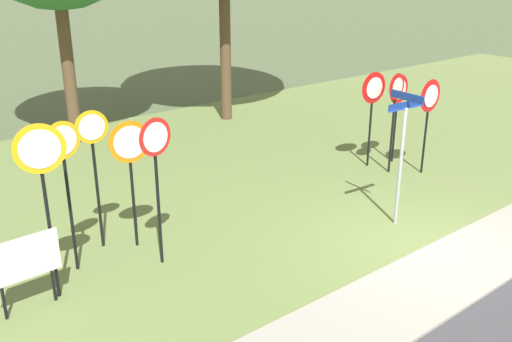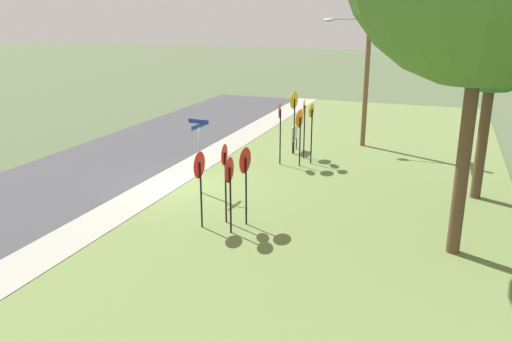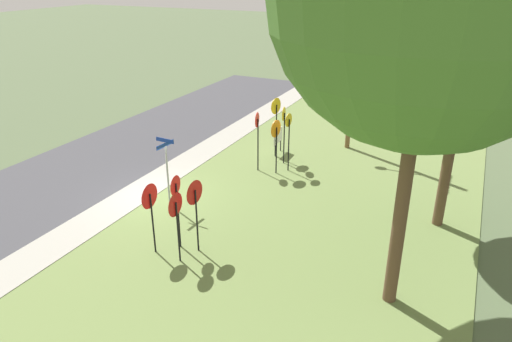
# 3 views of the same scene
# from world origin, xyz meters

# --- Properties ---
(ground_plane) EXTENTS (160.00, 160.00, 0.00)m
(ground_plane) POSITION_xyz_m (0.00, 0.00, 0.00)
(ground_plane) COLOR #4C5B3D
(road_asphalt) EXTENTS (44.00, 6.40, 0.01)m
(road_asphalt) POSITION_xyz_m (0.00, -4.80, 0.01)
(road_asphalt) COLOR #3D3D42
(road_asphalt) RESTS_ON ground_plane
(sidewalk_strip) EXTENTS (44.00, 1.60, 0.06)m
(sidewalk_strip) POSITION_xyz_m (0.00, -0.80, 0.03)
(sidewalk_strip) COLOR #99968C
(sidewalk_strip) RESTS_ON ground_plane
(grass_median) EXTENTS (44.00, 12.00, 0.04)m
(grass_median) POSITION_xyz_m (0.00, 6.00, 0.02)
(grass_median) COLOR olive
(grass_median) RESTS_ON ground_plane
(stop_sign_near_left) EXTENTS (0.60, 0.11, 2.67)m
(stop_sign_near_left) POSITION_xyz_m (-4.73, 3.87, 1.93)
(stop_sign_near_left) COLOR black
(stop_sign_near_left) RESTS_ON grass_median
(stop_sign_near_right) EXTENTS (0.65, 0.15, 2.71)m
(stop_sign_near_right) POSITION_xyz_m (-4.16, 2.63, 1.99)
(stop_sign_near_right) COLOR black
(stop_sign_near_right) RESTS_ON grass_median
(stop_sign_far_left) EXTENTS (0.76, 0.17, 2.92)m
(stop_sign_far_left) POSITION_xyz_m (-6.03, 2.71, 2.19)
(stop_sign_far_left) COLOR black
(stop_sign_far_left) RESTS_ON grass_median
(stop_sign_far_center) EXTENTS (0.77, 0.14, 2.47)m
(stop_sign_far_center) POSITION_xyz_m (-4.21, 3.50, 1.85)
(stop_sign_far_center) COLOR black
(stop_sign_far_center) RESTS_ON grass_median
(stop_sign_far_right) EXTENTS (0.63, 0.13, 2.72)m
(stop_sign_far_right) POSITION_xyz_m (-5.45, 3.35, 1.98)
(stop_sign_far_right) COLOR black
(stop_sign_far_right) RESTS_ON grass_median
(yield_sign_near_left) EXTENTS (0.66, 0.12, 2.55)m
(yield_sign_near_left) POSITION_xyz_m (2.71, 3.02, 1.93)
(yield_sign_near_left) COLOR black
(yield_sign_near_left) RESTS_ON grass_median
(yield_sign_near_right) EXTENTS (0.77, 0.10, 2.36)m
(yield_sign_near_right) POSITION_xyz_m (3.41, 3.47, 1.80)
(yield_sign_near_right) COLOR black
(yield_sign_near_right) RESTS_ON grass_median
(yield_sign_far_left) EXTENTS (0.80, 0.12, 2.49)m
(yield_sign_far_left) POSITION_xyz_m (2.65, 3.68, 1.91)
(yield_sign_far_left) COLOR black
(yield_sign_far_left) RESTS_ON grass_median
(yield_sign_far_right) EXTENTS (0.82, 0.10, 2.41)m
(yield_sign_far_right) POSITION_xyz_m (3.33, 2.46, 1.84)
(yield_sign_far_right) COLOR black
(yield_sign_far_right) RESTS_ON grass_median
(street_name_post) EXTENTS (0.96, 0.82, 2.75)m
(street_name_post) POSITION_xyz_m (0.43, 1.04, 1.69)
(street_name_post) COLOR #9EA0A8
(street_name_post) RESTS_ON grass_median
(utility_pole) EXTENTS (2.10, 2.37, 8.47)m
(utility_pole) POSITION_xyz_m (-8.80, 5.37, 4.62)
(utility_pole) COLOR brown
(utility_pole) RESTS_ON grass_median
(notice_board) EXTENTS (1.10, 0.08, 1.25)m
(notice_board) POSITION_xyz_m (-6.50, 2.64, 0.87)
(notice_board) COLOR black
(notice_board) RESTS_ON grass_median
(oak_tree_left) EXTENTS (5.01, 5.01, 8.80)m
(oak_tree_left) POSITION_xyz_m (-2.53, 10.57, 6.31)
(oak_tree_left) COLOR brown
(oak_tree_left) RESTS_ON grass_median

